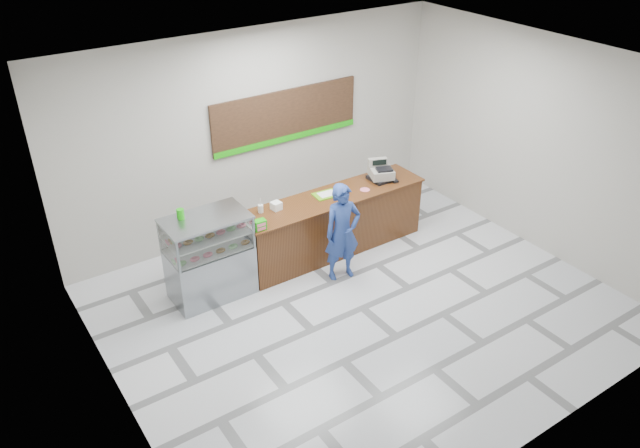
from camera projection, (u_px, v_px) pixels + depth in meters
floor at (363, 308)px, 9.17m from camera, size 7.00×7.00×0.00m
back_wall at (257, 133)px, 10.43m from camera, size 7.00×0.00×7.00m
ceiling at (373, 74)px, 7.40m from camera, size 7.00×7.00×0.00m
sales_counter at (333, 223)px, 10.28m from camera, size 3.26×0.76×1.03m
display_case at (209, 256)px, 9.13m from camera, size 1.22×0.72×1.33m
menu_board at (286, 117)px, 10.58m from camera, size 2.80×0.06×0.90m
cash_register at (381, 172)px, 10.47m from camera, size 0.49×0.50×0.35m
card_terminal at (394, 180)px, 10.46m from camera, size 0.11×0.18×0.04m
serving_tray at (326, 195)px, 10.03m from camera, size 0.41×0.31×0.02m
napkin_box at (276, 206)px, 9.60m from camera, size 0.16×0.16×0.12m
straw_cup at (261, 209)px, 9.52m from camera, size 0.08×0.08×0.13m
promo_box at (260, 225)px, 9.07m from camera, size 0.18×0.13×0.16m
donut_decal at (365, 190)px, 10.20m from camera, size 0.16×0.16×0.00m
green_cup_left at (179, 213)px, 8.78m from camera, size 0.08×0.08×0.13m
green_cup_right at (181, 214)px, 8.74m from camera, size 0.10×0.10×0.15m
customer at (342, 232)px, 9.49m from camera, size 0.64×0.48×1.59m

